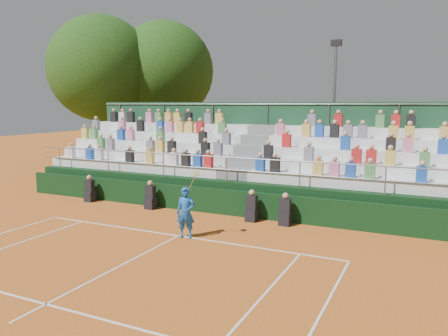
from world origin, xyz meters
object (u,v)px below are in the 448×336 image
at_px(tennis_player, 186,213).
at_px(floodlight_mast, 334,98).
at_px(tree_west, 101,69).
at_px(tree_east, 164,71).

xyz_separation_m(tennis_player, floodlight_mast, (1.82, 13.84, 3.78)).
distance_m(tennis_player, tree_west, 18.56).
bearing_deg(tree_west, tree_east, 43.67).
xyz_separation_m(tree_west, tree_east, (3.08, 2.94, -0.07)).
relative_size(tree_west, tree_east, 1.01).
relative_size(tennis_player, floodlight_mast, 0.28).
height_order(tennis_player, floodlight_mast, floodlight_mast).
bearing_deg(floodlight_mast, tree_east, 176.70).
relative_size(tennis_player, tree_east, 0.22).
xyz_separation_m(tennis_player, tree_west, (-13.28, 11.59, 5.80)).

